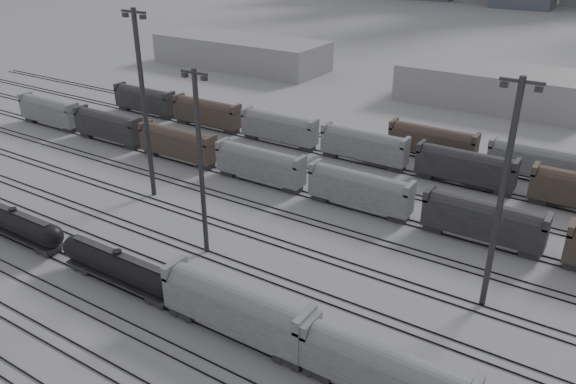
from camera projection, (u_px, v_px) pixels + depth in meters
The scene contains 13 objects.
ground at pixel (156, 308), 58.96m from camera, with size 900.00×900.00×0.00m, color #A9A9AE.
tracks at pixel (253, 237), 72.25m from camera, with size 220.00×71.50×0.16m.
tank_car_a at pixel (15, 222), 70.78m from camera, with size 17.18×2.86×4.25m.
tank_car_b at pixel (119, 266), 61.65m from camera, with size 17.22×2.87×4.25m.
hopper_car_a at pixel (236, 306), 53.37m from camera, with size 16.02×3.18×5.73m.
hopper_car_b at pixel (385, 371), 46.01m from camera, with size 14.95×2.97×5.35m.
light_mast_b at pixel (144, 102), 77.69m from camera, with size 4.29×0.69×26.80m.
light_mast_c at pixel (200, 161), 64.05m from camera, with size 3.62×0.58×22.63m.
light_mast_d at pixel (502, 194), 53.99m from camera, with size 3.91×0.63×24.43m.
bg_string_near at pixel (360, 191), 78.25m from camera, with size 151.00×3.00×5.60m.
bg_string_mid at pixel (465, 169), 85.58m from camera, with size 151.00×3.00×5.60m.
warehouse_left at pixel (240, 52), 158.72m from camera, with size 50.00×18.00×8.00m, color #979799.
warehouse_mid at pixel (493, 86), 124.75m from camera, with size 40.00×18.00×8.00m, color #979799.
Camera 1 is at (37.53, -33.03, 36.30)m, focal length 35.00 mm.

